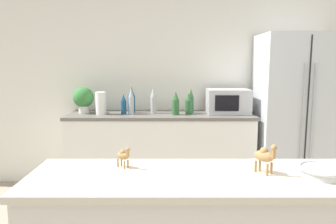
# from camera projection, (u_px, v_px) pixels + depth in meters

# --- Properties ---
(wall_back) EXTENTS (8.00, 0.06, 2.55)m
(wall_back) POSITION_uv_depth(u_px,v_px,m) (182.00, 82.00, 4.06)
(wall_back) COLOR white
(wall_back) RESTS_ON ground_plane
(back_counter) EXTENTS (2.13, 0.63, 0.93)m
(back_counter) POSITION_uv_depth(u_px,v_px,m) (160.00, 153.00, 3.85)
(back_counter) COLOR white
(back_counter) RESTS_ON ground_plane
(refrigerator) EXTENTS (0.82, 0.72, 1.83)m
(refrigerator) POSITION_uv_depth(u_px,v_px,m) (293.00, 116.00, 3.72)
(refrigerator) COLOR silver
(refrigerator) RESTS_ON ground_plane
(potted_plant) EXTENTS (0.24, 0.24, 0.30)m
(potted_plant) POSITION_uv_depth(u_px,v_px,m) (83.00, 98.00, 3.80)
(potted_plant) COLOR silver
(potted_plant) RESTS_ON back_counter
(paper_towel_roll) EXTENTS (0.12, 0.12, 0.25)m
(paper_towel_roll) POSITION_uv_depth(u_px,v_px,m) (100.00, 103.00, 3.71)
(paper_towel_roll) COLOR white
(paper_towel_roll) RESTS_ON back_counter
(microwave) EXTENTS (0.48, 0.37, 0.28)m
(microwave) POSITION_uv_depth(u_px,v_px,m) (227.00, 101.00, 3.78)
(microwave) COLOR #B2B5BA
(microwave) RESTS_ON back_counter
(back_bottle_0) EXTENTS (0.06, 0.06, 0.32)m
(back_bottle_0) POSITION_uv_depth(u_px,v_px,m) (131.00, 101.00, 3.71)
(back_bottle_0) COLOR #B2B7BC
(back_bottle_0) RESTS_ON back_counter
(back_bottle_1) EXTENTS (0.06, 0.06, 0.24)m
(back_bottle_1) POSITION_uv_depth(u_px,v_px,m) (123.00, 104.00, 3.71)
(back_bottle_1) COLOR navy
(back_bottle_1) RESTS_ON back_counter
(back_bottle_2) EXTENTS (0.06, 0.06, 0.30)m
(back_bottle_2) POSITION_uv_depth(u_px,v_px,m) (190.00, 101.00, 3.80)
(back_bottle_2) COLOR #2D6033
(back_bottle_2) RESTS_ON back_counter
(back_bottle_3) EXTENTS (0.08, 0.08, 0.32)m
(back_bottle_3) POSITION_uv_depth(u_px,v_px,m) (131.00, 100.00, 3.80)
(back_bottle_3) COLOR navy
(back_bottle_3) RESTS_ON back_counter
(back_bottle_4) EXTENTS (0.07, 0.07, 0.31)m
(back_bottle_4) POSITION_uv_depth(u_px,v_px,m) (153.00, 100.00, 3.78)
(back_bottle_4) COLOR #B2B7BC
(back_bottle_4) RESTS_ON back_counter
(back_bottle_5) EXTENTS (0.08, 0.08, 0.25)m
(back_bottle_5) POSITION_uv_depth(u_px,v_px,m) (188.00, 104.00, 3.73)
(back_bottle_5) COLOR #2D6033
(back_bottle_5) RESTS_ON back_counter
(back_bottle_6) EXTENTS (0.08, 0.08, 0.27)m
(back_bottle_6) POSITION_uv_depth(u_px,v_px,m) (175.00, 104.00, 3.67)
(back_bottle_6) COLOR #2D6033
(back_bottle_6) RESTS_ON back_counter
(fruit_bowl) EXTENTS (0.25, 0.25, 0.05)m
(fruit_bowl) POSITION_uv_depth(u_px,v_px,m) (322.00, 171.00, 1.69)
(fruit_bowl) COLOR #B7BABF
(fruit_bowl) RESTS_ON bar_counter
(camel_figurine) EXTENTS (0.09, 0.09, 0.12)m
(camel_figurine) POSITION_uv_depth(u_px,v_px,m) (123.00, 155.00, 1.82)
(camel_figurine) COLOR olive
(camel_figurine) RESTS_ON bar_counter
(camel_figurine_second) EXTENTS (0.12, 0.13, 0.17)m
(camel_figurine_second) POSITION_uv_depth(u_px,v_px,m) (264.00, 156.00, 1.72)
(camel_figurine_second) COLOR olive
(camel_figurine_second) RESTS_ON bar_counter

